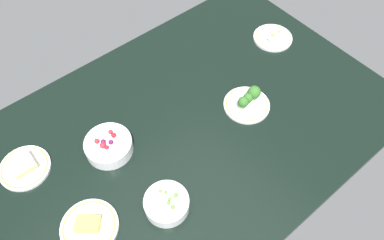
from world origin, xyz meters
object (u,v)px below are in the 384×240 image
at_px(bowl_berries, 109,146).
at_px(plate_cheese, 89,226).
at_px(plate_sandwich, 24,167).
at_px(bowl_peas, 167,203).
at_px(plate_eggs, 273,37).
at_px(plate_broccoli, 248,101).

distance_m(bowl_berries, plate_cheese, 0.29).
bearing_deg(plate_cheese, plate_sandwich, 101.33).
distance_m(bowl_berries, plate_sandwich, 0.30).
bearing_deg(plate_cheese, bowl_peas, -23.26).
bearing_deg(plate_eggs, bowl_peas, -158.69).
bearing_deg(bowl_peas, plate_cheese, 156.74).
bearing_deg(bowl_berries, plate_broccoli, -17.80).
xyz_separation_m(bowl_berries, plate_cheese, (-0.21, -0.21, -0.02)).
distance_m(bowl_peas, plate_sandwich, 0.53).
bearing_deg(plate_eggs, bowl_berries, -178.20).
xyz_separation_m(plate_eggs, bowl_peas, (-0.86, -0.33, 0.02)).
bearing_deg(plate_cheese, plate_broccoli, 2.76).
height_order(bowl_peas, plate_cheese, bowl_peas).
relative_size(plate_eggs, plate_sandwich, 0.98).
distance_m(plate_eggs, plate_cheese, 1.12).
relative_size(bowl_berries, plate_sandwich, 0.96).
height_order(plate_sandwich, plate_broccoli, plate_broccoli).
bearing_deg(bowl_berries, plate_sandwich, 155.59).
relative_size(bowl_peas, plate_sandwich, 0.84).
distance_m(plate_sandwich, plate_broccoli, 0.86).
bearing_deg(bowl_peas, plate_eggs, 21.31).
distance_m(plate_cheese, plate_broccoli, 0.74).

